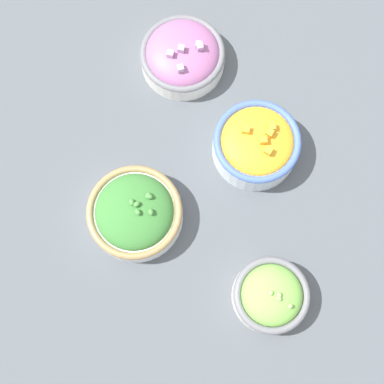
% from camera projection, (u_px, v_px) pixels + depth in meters
% --- Properties ---
extents(ground_plane, '(3.00, 3.00, 0.00)m').
position_uv_depth(ground_plane, '(192.00, 196.00, 0.91)').
color(ground_plane, '#4C5156').
extents(bowl_squash, '(0.15, 0.15, 0.08)m').
position_uv_depth(bowl_squash, '(256.00, 144.00, 0.90)').
color(bowl_squash, silver).
rests_on(bowl_squash, ground_plane).
extents(bowl_broccoli, '(0.16, 0.16, 0.08)m').
position_uv_depth(bowl_broccoli, '(135.00, 213.00, 0.87)').
color(bowl_broccoli, white).
rests_on(bowl_broccoli, ground_plane).
extents(bowl_red_onion, '(0.15, 0.15, 0.07)m').
position_uv_depth(bowl_red_onion, '(183.00, 55.00, 0.94)').
color(bowl_red_onion, silver).
rests_on(bowl_red_onion, ground_plane).
extents(bowl_lettuce, '(0.12, 0.12, 0.07)m').
position_uv_depth(bowl_lettuce, '(271.00, 295.00, 0.84)').
color(bowl_lettuce, silver).
rests_on(bowl_lettuce, ground_plane).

